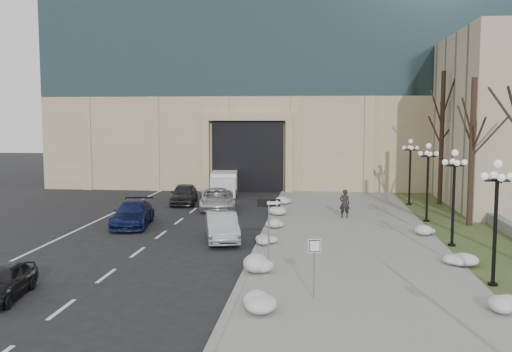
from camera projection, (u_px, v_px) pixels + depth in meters
The scene contains 29 objects.
ground at pixel (251, 342), 16.01m from camera, with size 160.00×160.00×0.00m, color black.
sidewalk at pixel (349, 238), 29.48m from camera, with size 9.00×40.00×0.12m, color gray.
curb at pixel (263, 236), 29.96m from camera, with size 0.30×40.00×0.14m, color gray.
grass_strip at pixel (479, 241), 28.79m from camera, with size 4.00×40.00×0.10m, color #394522.
stone_wall at pixel (508, 228), 30.52m from camera, with size 0.50×30.00×0.70m, color slate.
car_a at pixel (3, 281), 19.77m from camera, with size 1.44×3.58×1.22m, color black.
car_b at pixel (222, 227), 28.97m from camera, with size 1.53×4.38×1.44m, color #ACB0B4.
car_c at pixel (133, 214), 32.90m from camera, with size 2.00×4.91×1.43m, color #16204F.
car_d at pixel (217, 199), 38.93m from camera, with size 2.34×5.07×1.41m, color silver.
car_e at pixel (184, 194), 41.24m from camera, with size 1.75×4.35×1.48m, color #292A2E.
pedestrian at pixel (345, 204), 34.97m from camera, with size 0.64×0.42×1.76m, color black.
box_truck at pixel (224, 183), 46.42m from camera, with size 2.64×6.01×1.85m.
one_way_sign at pixel (273, 210), 24.47m from camera, with size 1.05×0.30×2.79m.
keep_sign at pixel (314, 256), 19.29m from camera, with size 0.46×0.18×2.18m.
snow_clump_b at pixel (249, 304), 18.32m from camera, with size 1.10×1.60×0.36m, color silver.
snow_clump_c at pixel (251, 269), 22.60m from camera, with size 1.10×1.60×0.36m, color silver.
snow_clump_d at pixel (266, 240), 27.84m from camera, with size 1.10×1.60×0.36m, color silver.
snow_clump_e at pixel (270, 225), 31.85m from camera, with size 1.10×1.60×0.36m, color silver.
snow_clump_f at pixel (283, 212), 36.13m from camera, with size 1.10×1.60×0.36m, color silver.
snow_clump_g at pixel (286, 202), 40.50m from camera, with size 1.10×1.60×0.36m, color silver.
snow_clump_h at pixel (505, 305), 18.27m from camera, with size 1.10×1.60×0.36m, color silver.
snow_clump_i at pixel (459, 262), 23.66m from camera, with size 1.10×1.60×0.36m, color silver.
snow_clump_j at pixel (423, 232), 29.91m from camera, with size 1.10×1.60×0.36m, color silver.
lamppost_a at pixel (496, 206), 20.74m from camera, with size 1.18×1.18×4.76m.
lamppost_b at pixel (454, 185), 27.17m from camera, with size 1.18×1.18×4.76m.
lamppost_c at pixel (428, 172), 33.60m from camera, with size 1.18×1.18×4.76m.
lamppost_d at pixel (410, 163), 40.03m from camera, with size 1.18×1.18×4.76m.
tree_mid at pixel (473, 131), 32.13m from camera, with size 3.20×3.20×8.50m.
tree_far at pixel (442, 119), 39.97m from camera, with size 3.20×3.20×9.50m.
Camera 1 is at (1.79, -15.34, 6.29)m, focal length 40.00 mm.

